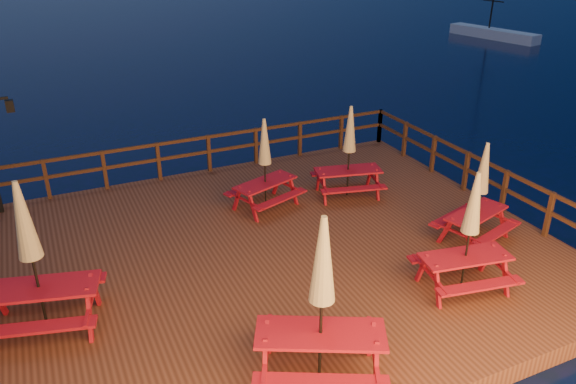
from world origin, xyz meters
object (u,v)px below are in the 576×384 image
(picnic_table_0, at_px, (265,163))
(sailboat, at_px, (493,34))
(picnic_table_2, at_px, (322,299))
(picnic_table_1, at_px, (470,231))

(picnic_table_0, bearing_deg, sailboat, 16.86)
(picnic_table_2, bearing_deg, picnic_table_1, 41.28)
(sailboat, distance_m, picnic_table_2, 34.96)
(sailboat, bearing_deg, picnic_table_1, -145.72)
(picnic_table_2, bearing_deg, picnic_table_0, 102.09)
(picnic_table_0, relative_size, picnic_table_2, 0.82)
(sailboat, relative_size, picnic_table_1, 3.85)
(sailboat, relative_size, picnic_table_0, 4.09)
(picnic_table_0, relative_size, picnic_table_1, 0.94)
(sailboat, bearing_deg, picnic_table_2, -148.93)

